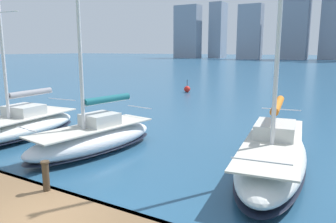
{
  "coord_description": "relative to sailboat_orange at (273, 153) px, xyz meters",
  "views": [
    {
      "loc": [
        -6.52,
        4.91,
        4.72
      ],
      "look_at": [
        0.2,
        -6.49,
        2.2
      ],
      "focal_mm": 35.0,
      "sensor_mm": 36.0,
      "label": 1
    }
  ],
  "objects": [
    {
      "name": "dock_pier",
      "position": [
        3.82,
        7.65,
        -0.18
      ],
      "size": [
        28.0,
        2.8,
        0.6
      ],
      "color": "brown",
      "rests_on": "ground"
    },
    {
      "name": "sailboat_orange",
      "position": [
        0.0,
        0.0,
        0.0
      ],
      "size": [
        3.78,
        9.46,
        11.08
      ],
      "color": "white",
      "rests_on": "ground"
    },
    {
      "name": "sailboat_teal",
      "position": [
        7.72,
        1.76,
        0.02
      ],
      "size": [
        3.25,
        7.17,
        13.21
      ],
      "color": "white",
      "rests_on": "ground"
    },
    {
      "name": "sailboat_grey",
      "position": [
        13.08,
        1.86,
        -0.07
      ],
      "size": [
        3.58,
        7.61,
        10.1
      ],
      "color": "white",
      "rests_on": "ground"
    },
    {
      "name": "mooring_post",
      "position": [
        5.02,
        6.65,
        0.35
      ],
      "size": [
        0.26,
        0.26,
        0.91
      ],
      "color": "#423323",
      "rests_on": "dock_pier"
    },
    {
      "name": "channel_buoy",
      "position": [
        13.95,
        -19.76,
        -0.37
      ],
      "size": [
        0.7,
        0.7,
        1.4
      ],
      "color": "red",
      "rests_on": "ground"
    }
  ]
}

